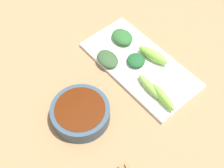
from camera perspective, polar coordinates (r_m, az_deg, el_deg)
The scene contains 9 objects.
tabletop at distance 0.83m, azimuth -0.20°, elevation -1.66°, with size 2.10×2.10×0.02m, color #8F6F4B.
sauce_bowl at distance 0.77m, azimuth -5.83°, elevation -5.27°, with size 0.15×0.15×0.04m.
serving_plate at distance 0.87m, azimuth 5.14°, elevation 3.51°, with size 0.17×0.33×0.01m, color white.
broccoli_stalk_0 at distance 0.87m, azimuth 7.51°, elevation 5.36°, with size 0.03×0.09×0.03m, color #7AB83F.
broccoli_leafy_1 at distance 0.91m, azimuth 1.90°, elevation 8.65°, with size 0.05×0.07×0.03m, color #285C29.
broccoli_stalk_2 at distance 0.81m, azimuth 7.02°, elevation -0.59°, with size 0.02×0.09×0.02m, color #74A144.
broccoli_stalk_3 at distance 0.79m, azimuth 9.32°, elevation -2.35°, with size 0.02×0.09×0.03m, color #75B43D.
broccoli_leafy_4 at distance 0.86m, azimuth -0.82°, elevation 4.66°, with size 0.05×0.07×0.02m, color #2F4D2B.
broccoli_leafy_5 at distance 0.86m, azimuth 4.44°, elevation 4.37°, with size 0.05×0.05×0.02m, color #1B4F27.
Camera 1 is at (-0.29, -0.34, 0.71)m, focal length 49.59 mm.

